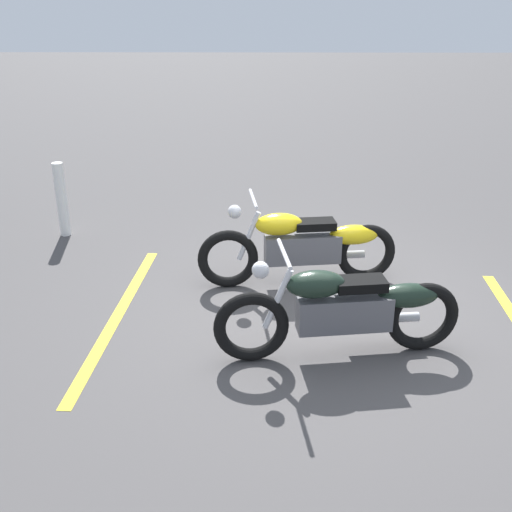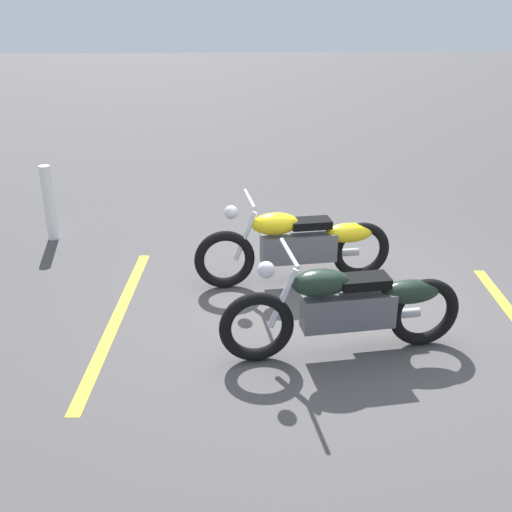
# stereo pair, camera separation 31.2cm
# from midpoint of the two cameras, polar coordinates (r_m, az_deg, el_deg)

# --- Properties ---
(ground_plane) EXTENTS (60.00, 60.00, 0.00)m
(ground_plane) POSITION_cam_midpoint_polar(r_m,az_deg,el_deg) (6.42, 5.28, -5.24)
(ground_plane) COLOR #474444
(motorcycle_bright_foreground) EXTENTS (2.23, 0.65, 1.04)m
(motorcycle_bright_foreground) POSITION_cam_midpoint_polar(r_m,az_deg,el_deg) (6.88, 2.71, 1.10)
(motorcycle_bright_foreground) COLOR black
(motorcycle_bright_foreground) RESTS_ON ground
(motorcycle_dark_foreground) EXTENTS (2.23, 0.66, 1.04)m
(motorcycle_dark_foreground) POSITION_cam_midpoint_polar(r_m,az_deg,el_deg) (5.56, 6.99, -4.63)
(motorcycle_dark_foreground) COLOR black
(motorcycle_dark_foreground) RESTS_ON ground
(bollard_post) EXTENTS (0.14, 0.14, 1.00)m
(bollard_post) POSITION_cam_midpoint_polar(r_m,az_deg,el_deg) (8.60, -19.53, 4.61)
(bollard_post) COLOR white
(bollard_post) RESTS_ON ground
(parking_stripe_mid) EXTENTS (0.30, 3.20, 0.01)m
(parking_stripe_mid) POSITION_cam_midpoint_polar(r_m,az_deg,el_deg) (6.48, -14.05, -5.54)
(parking_stripe_mid) COLOR yellow
(parking_stripe_mid) RESTS_ON ground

